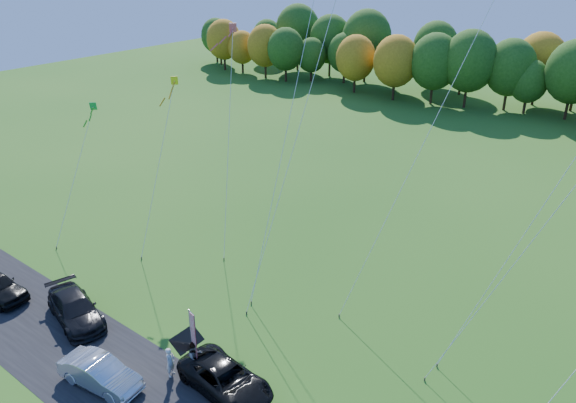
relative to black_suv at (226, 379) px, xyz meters
The scene contains 16 objects.
ground 2.22m from the black_suv, 148.11° to the left, with size 160.00×160.00×0.00m, color #215416.
tree_line 56.15m from the black_suv, 91.82° to the left, with size 116.00×12.00×10.00m, color #1E4711, non-canonical shape.
black_suv is the anchor object (origin of this frame).
silver_sedan 6.14m from the black_suv, 145.40° to the right, with size 1.54×4.42×1.46m, color silver.
dark_truck_a 10.70m from the black_suv, behind, with size 2.12×5.23×1.52m, color black.
person_tailgate_a 3.04m from the black_suv, 162.72° to the right, with size 0.59×0.39×1.63m, color silver.
person_tailgate_b 2.08m from the black_suv, behind, with size 0.90×0.70×1.86m, color gray.
feather_flag 2.62m from the black_suv, behind, with size 0.48×0.16×3.69m.
kite_delta_blue 16.52m from the black_suv, 113.56° to the left, with size 4.23×12.35×22.72m.
kite_parafoil_orange 20.59m from the black_suv, 74.21° to the left, with size 7.90×13.45×29.34m.
kite_delta_red 15.59m from the black_suv, 105.31° to the left, with size 2.61×10.53×23.89m.
kite_parafoil_rainbow 16.50m from the black_suv, 41.76° to the left, with size 8.26×6.46×17.95m.
kite_diamond_yellow 16.71m from the black_suv, 149.79° to the left, with size 1.67×5.73×11.84m.
kite_diamond_green 21.09m from the black_suv, 164.73° to the left, with size 2.44×6.31×9.44m.
kite_diamond_white 15.40m from the black_suv, 46.74° to the left, with size 5.21×5.28×14.98m.
kite_diamond_pink 17.06m from the black_suv, 132.15° to the left, with size 4.33×6.31×15.07m.
Camera 1 is at (17.00, -15.60, 19.70)m, focal length 35.00 mm.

